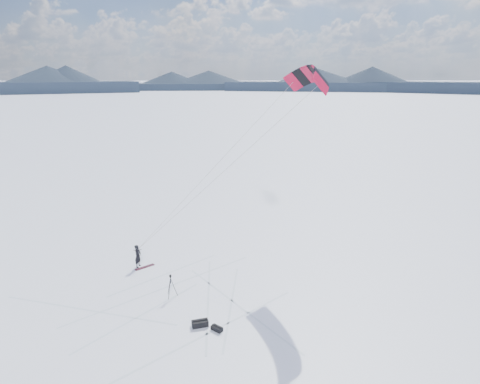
{
  "coord_description": "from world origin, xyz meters",
  "views": [
    {
      "loc": [
        3.49,
        -20.72,
        12.61
      ],
      "look_at": [
        4.06,
        5.39,
        4.95
      ],
      "focal_mm": 30.0,
      "sensor_mm": 36.0,
      "label": 1
    }
  ],
  "objects_px": {
    "tripod": "(171,283)",
    "gear_bag_a": "(200,323)",
    "gear_bag_b": "(217,328)",
    "snowboard": "(145,267)",
    "snowkiter": "(139,267)"
  },
  "relations": [
    {
      "from": "snowkiter",
      "to": "tripod",
      "type": "distance_m",
      "value": 4.85
    },
    {
      "from": "tripod",
      "to": "gear_bag_b",
      "type": "xyz_separation_m",
      "value": [
        2.81,
        -3.38,
        -0.78
      ]
    },
    {
      "from": "snowkiter",
      "to": "gear_bag_b",
      "type": "bearing_deg",
      "value": -126.24
    },
    {
      "from": "tripod",
      "to": "snowkiter",
      "type": "bearing_deg",
      "value": 114.74
    },
    {
      "from": "snowboard",
      "to": "tripod",
      "type": "height_order",
      "value": "tripod"
    },
    {
      "from": "tripod",
      "to": "gear_bag_b",
      "type": "distance_m",
      "value": 4.46
    },
    {
      "from": "snowboard",
      "to": "tripod",
      "type": "bearing_deg",
      "value": -96.12
    },
    {
      "from": "snowkiter",
      "to": "tripod",
      "type": "height_order",
      "value": "tripod"
    },
    {
      "from": "gear_bag_a",
      "to": "gear_bag_b",
      "type": "relative_size",
      "value": 1.4
    },
    {
      "from": "snowboard",
      "to": "snowkiter",
      "type": "bearing_deg",
      "value": 127.6
    },
    {
      "from": "gear_bag_b",
      "to": "gear_bag_a",
      "type": "bearing_deg",
      "value": -164.86
    },
    {
      "from": "tripod",
      "to": "gear_bag_a",
      "type": "distance_m",
      "value": 3.62
    },
    {
      "from": "tripod",
      "to": "gear_bag_a",
      "type": "relative_size",
      "value": 1.52
    },
    {
      "from": "snowkiter",
      "to": "gear_bag_a",
      "type": "bearing_deg",
      "value": -129.43
    },
    {
      "from": "snowboard",
      "to": "gear_bag_b",
      "type": "distance_m",
      "value": 8.8
    }
  ]
}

